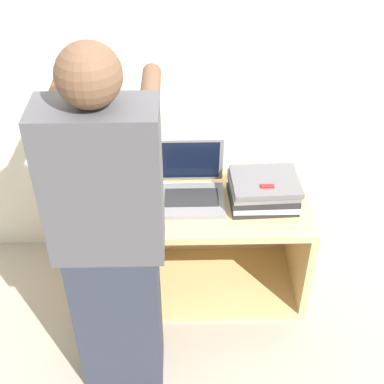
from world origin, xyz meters
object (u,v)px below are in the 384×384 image
(laptop_open, at_px, (191,187))
(laptop_stack_left, at_px, (119,194))
(person, at_px, (110,242))
(laptop_stack_right, at_px, (264,191))

(laptop_open, relative_size, laptop_stack_left, 0.93)
(laptop_open, distance_m, person, 0.64)
(laptop_stack_left, bearing_deg, laptop_stack_right, -0.40)
(laptop_stack_left, xyz_separation_m, person, (0.02, -0.49, 0.16))
(laptop_open, height_order, laptop_stack_left, laptop_open)
(person, bearing_deg, laptop_open, 59.96)
(laptop_stack_left, distance_m, person, 0.52)
(laptop_stack_left, distance_m, laptop_stack_right, 0.67)
(laptop_open, distance_m, laptop_stack_right, 0.34)
(laptop_open, bearing_deg, laptop_stack_left, -172.27)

